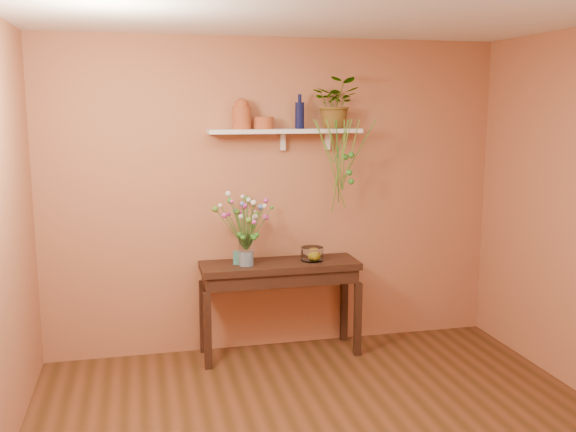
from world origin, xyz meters
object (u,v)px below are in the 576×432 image
spider_plant (336,103)px  glass_vase (246,252)px  blue_bottle (300,115)px  terracotta_jug (242,114)px  sideboard (280,276)px  bouquet (246,214)px  glass_bowl (312,254)px

spider_plant → glass_vase: size_ratio=1.65×
spider_plant → blue_bottle: bearing=-177.8°
terracotta_jug → glass_vase: (-0.00, -0.15, -1.13)m
sideboard → spider_plant: (0.52, 0.12, 1.46)m
sideboard → bouquet: 0.62m
sideboard → spider_plant: size_ratio=3.13×
spider_plant → bouquet: (-0.81, -0.15, -0.91)m
blue_bottle → glass_bowl: 1.19m
blue_bottle → bouquet: bearing=-164.0°
terracotta_jug → bouquet: terracotta_jug is taller
bouquet → glass_bowl: bouquet is taller
sideboard → glass_vase: bearing=-170.9°
terracotta_jug → bouquet: (0.00, -0.14, -0.81)m
blue_bottle → spider_plant: (0.32, 0.01, 0.10)m
blue_bottle → glass_bowl: blue_bottle is taller
terracotta_jug → spider_plant: (0.82, 0.01, 0.09)m
sideboard → spider_plant: 1.55m
terracotta_jug → glass_bowl: terracotta_jug is taller
blue_bottle → glass_vase: 1.24m
terracotta_jug → glass_vase: bearing=-90.5°
terracotta_jug → sideboard: bearing=-19.3°
spider_plant → glass_bowl: spider_plant is taller
blue_bottle → bouquet: blue_bottle is taller
bouquet → blue_bottle: bearing=16.0°
terracotta_jug → spider_plant: 0.82m
terracotta_jug → blue_bottle: 0.49m
spider_plant → sideboard: bearing=-167.5°
bouquet → spider_plant: bearing=10.6°
blue_bottle → bouquet: size_ratio=0.58×
blue_bottle → terracotta_jug: bearing=180.0°
sideboard → blue_bottle: blue_bottle is taller
glass_bowl → bouquet: bearing=-176.9°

